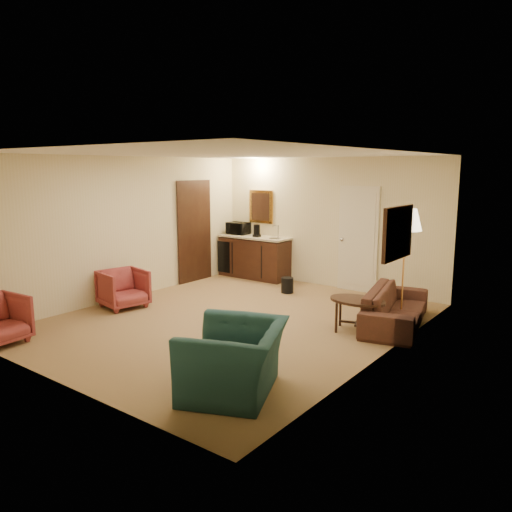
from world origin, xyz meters
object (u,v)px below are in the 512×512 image
at_px(coffee_table, 357,315).
at_px(waste_bin, 287,285).
at_px(teal_armchair, 234,348).
at_px(wetbar_cabinet, 254,257).
at_px(microwave, 238,227).
at_px(sofa, 396,301).
at_px(coffee_maker, 257,231).
at_px(rose_chair_near, 123,287).
at_px(floor_lamp, 403,267).

height_order(coffee_table, waste_bin, coffee_table).
distance_m(teal_armchair, coffee_table, 2.70).
height_order(wetbar_cabinet, microwave, microwave).
height_order(sofa, microwave, microwave).
relative_size(teal_armchair, coffee_maker, 4.32).
height_order(sofa, teal_armchair, teal_armchair).
relative_size(rose_chair_near, coffee_maker, 2.76).
height_order(waste_bin, coffee_maker, coffee_maker).
xyz_separation_m(sofa, rose_chair_near, (-4.15, -1.86, -0.02)).
bearing_deg(wetbar_cabinet, sofa, -20.51).
bearing_deg(coffee_table, microwave, 152.21).
xyz_separation_m(waste_bin, microwave, (-1.84, 0.77, 0.94)).
bearing_deg(microwave, rose_chair_near, -87.44).
bearing_deg(floor_lamp, microwave, 162.55).
bearing_deg(wetbar_cabinet, coffee_maker, -23.12).
distance_m(coffee_table, waste_bin, 2.48).
distance_m(wetbar_cabinet, rose_chair_near, 3.30).
bearing_deg(waste_bin, coffee_maker, 151.54).
bearing_deg(waste_bin, wetbar_cabinet, 151.93).
xyz_separation_m(wetbar_cabinet, microwave, (-0.49, 0.05, 0.62)).
height_order(rose_chair_near, floor_lamp, floor_lamp).
bearing_deg(rose_chair_near, wetbar_cabinet, 5.17).
relative_size(wetbar_cabinet, sofa, 0.84).
bearing_deg(waste_bin, sofa, -15.97).
distance_m(wetbar_cabinet, coffee_maker, 0.60).
distance_m(sofa, rose_chair_near, 4.55).
distance_m(coffee_table, floor_lamp, 1.05).
xyz_separation_m(teal_armchair, coffee_maker, (-3.21, 4.67, 0.55)).
distance_m(rose_chair_near, microwave, 3.41).
relative_size(sofa, coffee_maker, 7.37).
distance_m(teal_armchair, waste_bin, 4.46).
distance_m(rose_chair_near, waste_bin, 3.08).
distance_m(floor_lamp, waste_bin, 2.68).
distance_m(sofa, waste_bin, 2.56).
relative_size(sofa, rose_chair_near, 2.67).
distance_m(wetbar_cabinet, waste_bin, 1.56).
distance_m(rose_chair_near, floor_lamp, 4.67).
relative_size(coffee_table, coffee_maker, 3.21).
bearing_deg(floor_lamp, teal_armchair, -99.07).
relative_size(sofa, coffee_table, 2.30).
relative_size(teal_armchair, floor_lamp, 0.64).
xyz_separation_m(coffee_table, coffee_maker, (-3.35, 1.99, 0.81)).
height_order(floor_lamp, waste_bin, floor_lamp).
bearing_deg(wetbar_cabinet, teal_armchair, -54.93).
relative_size(coffee_table, floor_lamp, 0.47).
bearing_deg(wetbar_cabinet, waste_bin, -28.07).
bearing_deg(coffee_maker, teal_armchair, -41.14).
bearing_deg(rose_chair_near, floor_lamp, -53.65).
bearing_deg(coffee_table, rose_chair_near, -161.81).
xyz_separation_m(sofa, coffee_table, (-0.35, -0.61, -0.14)).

